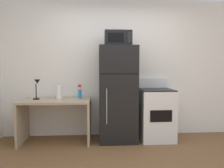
% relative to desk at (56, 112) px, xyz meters
% --- Properties ---
extents(wall_back_white, '(5.00, 0.10, 2.60)m').
position_rel_desk_xyz_m(wall_back_white, '(1.09, 0.39, 0.77)').
color(wall_back_white, white).
rests_on(wall_back_white, ground).
extents(desk, '(1.20, 0.63, 0.75)m').
position_rel_desk_xyz_m(desk, '(0.00, 0.00, 0.00)').
color(desk, tan).
rests_on(desk, ground).
extents(desk_lamp, '(0.14, 0.12, 0.35)m').
position_rel_desk_xyz_m(desk_lamp, '(-0.32, 0.04, 0.46)').
color(desk_lamp, black).
rests_on(desk_lamp, desk).
extents(paper_towel_roll, '(0.11, 0.11, 0.24)m').
position_rel_desk_xyz_m(paper_towel_roll, '(0.05, 0.08, 0.34)').
color(paper_towel_roll, white).
rests_on(paper_towel_roll, desk).
extents(spray_bottle, '(0.06, 0.06, 0.25)m').
position_rel_desk_xyz_m(spray_bottle, '(0.41, 0.15, 0.32)').
color(spray_bottle, '#2D8CEA').
rests_on(spray_bottle, desk).
extents(refrigerator, '(0.66, 0.62, 1.68)m').
position_rel_desk_xyz_m(refrigerator, '(1.09, 0.02, 0.31)').
color(refrigerator, black).
rests_on(refrigerator, ground).
extents(microwave, '(0.46, 0.35, 0.26)m').
position_rel_desk_xyz_m(microwave, '(1.09, -0.00, 1.28)').
color(microwave, black).
rests_on(microwave, refrigerator).
extents(oven_range, '(0.59, 0.61, 1.10)m').
position_rel_desk_xyz_m(oven_range, '(1.80, 0.02, -0.06)').
color(oven_range, white).
rests_on(oven_range, ground).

